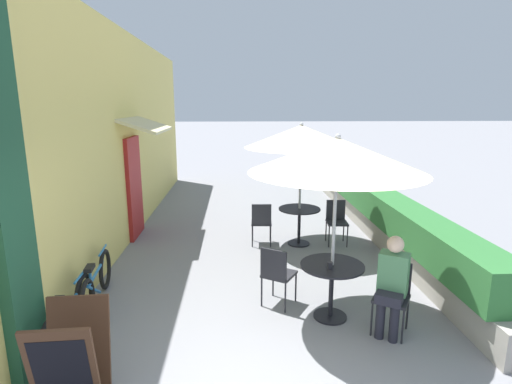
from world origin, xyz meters
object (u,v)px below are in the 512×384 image
Objects in this scene: seated_patron_near_right at (392,282)px; bicycle_second at (97,283)px; menu_board at (72,362)px; patio_table_near at (332,278)px; bicycle_leaning at (69,319)px; cafe_chair_mid_right at (336,218)px; patio_table_mid at (299,218)px; cafe_chair_near_left at (277,272)px; cafe_chair_mid_left at (261,220)px; patio_umbrella_mid at (301,136)px; cafe_chair_near_right at (393,291)px; patio_umbrella_near at (337,155)px; coffee_cup_near at (330,265)px.

seated_patron_near_right is 0.75× the size of bicycle_second.
patio_table_near is at bearing 25.91° from menu_board.
bicycle_leaning reaches higher than bicycle_second.
patio_table_mid is at bearing 5.80° from cafe_chair_mid_right.
cafe_chair_near_left is 1.05× the size of patio_table_mid.
seated_patron_near_right is 1.44× the size of cafe_chair_mid_left.
patio_umbrella_mid is 2.78× the size of cafe_chair_mid_right.
cafe_chair_near_right is 1.00× the size of cafe_chair_mid_left.
cafe_chair_mid_left is (-0.74, 2.79, -1.64)m from patio_umbrella_near.
cafe_chair_near_right reaches higher than bicycle_leaning.
cafe_chair_near_left is 2.62m from bicycle_leaning.
patio_umbrella_mid is 1.44× the size of bicycle_second.
coffee_cup_near is 3.25m from patio_umbrella_mid.
menu_board reaches higher than patio_table_near.
seated_patron_near_right reaches higher than cafe_chair_mid_left.
patio_table_mid is 0.76m from cafe_chair_mid_left.
coffee_cup_near is at bearing -116.30° from patio_table_near.
cafe_chair_near_left is at bearing -105.65° from patio_table_mid.
patio_umbrella_near is 1.00× the size of patio_umbrella_mid.
patio_table_near is at bearing -14.77° from bicycle_second.
cafe_chair_near_left is 2.91m from cafe_chair_mid_right.
patio_table_near is 0.95× the size of cafe_chair_near_right.
patio_table_near is at bearing 78.24° from cafe_chair_mid_right.
coffee_cup_near reaches higher than patio_table_near.
patio_table_near and patio_table_mid have the same top height.
patio_table_near is 0.34× the size of patio_umbrella_near.
patio_umbrella_mid reaches higher than cafe_chair_mid_left.
cafe_chair_near_left is at bearing 1.56° from seated_patron_near_right.
menu_board is (-2.65, -1.38, -0.29)m from coffee_cup_near.
patio_umbrella_mid is (0.02, 2.82, 1.60)m from patio_table_near.
bicycle_leaning is at bearing -95.93° from bicycle_second.
bicycle_leaning is 1.15m from menu_board.
cafe_chair_mid_right is at bearing 48.20° from menu_board.
patio_table_mid is (-0.61, 3.24, -0.13)m from seated_patron_near_right.
cafe_chair_near_right is 0.70× the size of seated_patron_near_right.
cafe_chair_near_left is 1.00× the size of cafe_chair_mid_right.
cafe_chair_near_right is at bearing -90.00° from seated_patron_near_right.
cafe_chair_mid_left reaches higher than bicycle_second.
cafe_chair_mid_left is at bearing -34.14° from cafe_chair_near_right.
cafe_chair_near_left is 1.00× the size of cafe_chair_near_right.
cafe_chair_mid_right is (0.09, 3.18, 0.00)m from cafe_chair_near_right.
patio_umbrella_near is 1.42× the size of bicycle_leaning.
coffee_cup_near is (0.62, -0.46, 0.27)m from cafe_chair_near_left.
cafe_chair_near_left is 1.51m from cafe_chair_near_right.
menu_board is (-2.72, -1.51, -0.06)m from patio_table_near.
cafe_chair_near_left and cafe_chair_near_right have the same top height.
bicycle_leaning is (-3.95, -3.32, -0.18)m from cafe_chair_mid_right.
cafe_chair_mid_left is at bearing 62.15° from menu_board.
cafe_chair_mid_left is at bearing 104.87° from patio_table_near.
cafe_chair_mid_right is at bearing 74.86° from patio_table_near.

